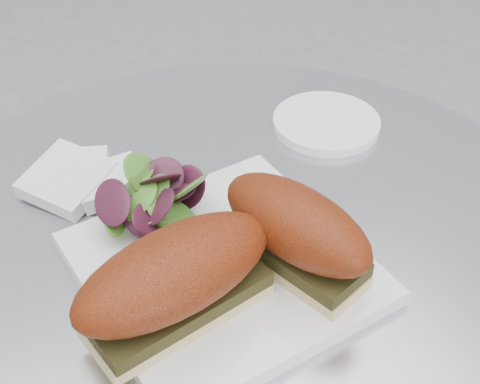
% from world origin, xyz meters
% --- Properties ---
extents(table, '(0.70, 0.70, 0.73)m').
position_xyz_m(table, '(0.00, 0.00, 0.49)').
color(table, silver).
rests_on(table, ground).
extents(plate, '(0.27, 0.27, 0.02)m').
position_xyz_m(plate, '(-0.03, -0.04, 0.74)').
color(plate, white).
rests_on(plate, table).
extents(sandwich_left, '(0.19, 0.13, 0.08)m').
position_xyz_m(sandwich_left, '(-0.09, -0.08, 0.79)').
color(sandwich_left, '#D4AE84').
rests_on(sandwich_left, plate).
extents(sandwich_right, '(0.12, 0.17, 0.08)m').
position_xyz_m(sandwich_right, '(0.02, -0.07, 0.79)').
color(sandwich_right, '#D4AE84').
rests_on(sandwich_right, plate).
extents(salad, '(0.11, 0.11, 0.05)m').
position_xyz_m(salad, '(-0.08, 0.03, 0.77)').
color(salad, '#4C852B').
rests_on(salad, plate).
extents(napkin, '(0.13, 0.13, 0.02)m').
position_xyz_m(napkin, '(-0.12, 0.12, 0.74)').
color(napkin, white).
rests_on(napkin, table).
extents(saucer, '(0.13, 0.13, 0.01)m').
position_xyz_m(saucer, '(0.17, 0.14, 0.74)').
color(saucer, white).
rests_on(saucer, table).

